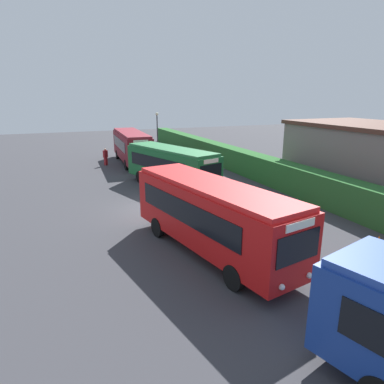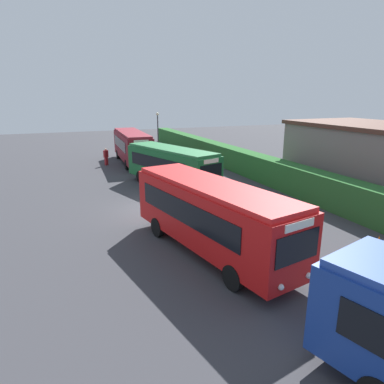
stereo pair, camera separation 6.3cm
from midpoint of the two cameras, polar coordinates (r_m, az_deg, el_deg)
name	(u,v)px [view 1 (the left image)]	position (r m, az deg, el deg)	size (l,w,h in m)	color
ground_plane	(152,208)	(22.22, -6.76, -2.69)	(104.13, 104.13, 0.00)	#38383D
bus_maroon	(132,145)	(37.01, -10.07, 7.65)	(10.53, 2.98, 3.33)	maroon
bus_green	(171,165)	(26.68, -3.58, 4.53)	(9.34, 5.04, 3.13)	#19602D
bus_red	(211,214)	(15.38, 3.15, -3.61)	(10.03, 4.32, 3.31)	red
person_left	(106,156)	(36.72, -14.25, 5.79)	(0.48, 0.52, 1.77)	maroon
person_center	(157,157)	(35.34, -5.93, 5.78)	(0.55, 0.38, 1.74)	maroon
hedge_row	(290,178)	(26.74, 15.99, 2.27)	(64.06, 1.52, 2.07)	#276129
depot_building	(384,161)	(27.95, 29.22, 4.59)	(14.12, 7.53, 5.05)	slate
traffic_cone	(379,241)	(18.72, 28.55, -7.22)	(0.36, 0.36, 0.60)	orange
lamppost	(157,127)	(43.51, -5.85, 10.64)	(0.36, 0.36, 4.98)	#38383D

